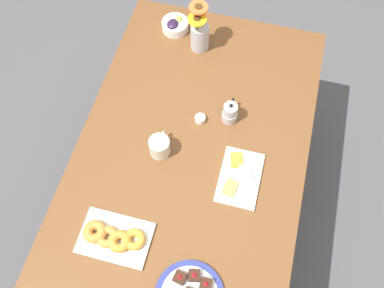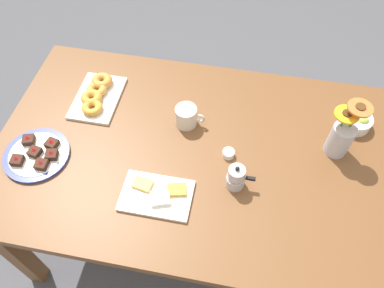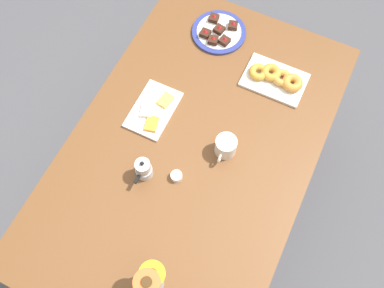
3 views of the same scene
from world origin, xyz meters
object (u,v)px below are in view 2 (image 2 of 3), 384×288
(jam_cup_honey, at_px, (228,153))
(flower_vase, at_px, (341,137))
(croissant_platter, at_px, (97,95))
(dessert_plate, at_px, (37,154))
(dining_table, at_px, (192,161))
(grape_bowl, at_px, (355,120))
(moka_pot, at_px, (236,178))
(cheese_platter, at_px, (157,195))
(coffee_mug, at_px, (186,116))

(jam_cup_honey, distance_m, flower_vase, 0.44)
(croissant_platter, relative_size, dessert_plate, 1.08)
(dining_table, relative_size, jam_cup_honey, 33.33)
(jam_cup_honey, height_order, dessert_plate, dessert_plate)
(jam_cup_honey, xyz_separation_m, flower_vase, (0.42, 0.11, 0.07))
(dessert_plate, bearing_deg, grape_bowl, 17.88)
(grape_bowl, xyz_separation_m, moka_pot, (-0.45, -0.38, 0.02))
(grape_bowl, relative_size, dessert_plate, 0.52)
(jam_cup_honey, bearing_deg, grape_bowl, 27.22)
(flower_vase, bearing_deg, moka_pot, -148.05)
(grape_bowl, distance_m, jam_cup_honey, 0.56)
(cheese_platter, bearing_deg, dining_table, 69.40)
(dessert_plate, height_order, flower_vase, flower_vase)
(dining_table, height_order, dessert_plate, dessert_plate)
(cheese_platter, xyz_separation_m, moka_pot, (0.27, 0.10, 0.04))
(dessert_plate, bearing_deg, cheese_platter, -9.34)
(coffee_mug, distance_m, jam_cup_honey, 0.24)
(dining_table, distance_m, croissant_platter, 0.52)
(dining_table, bearing_deg, croissant_platter, 157.15)
(cheese_platter, height_order, dessert_plate, dessert_plate)
(dining_table, height_order, cheese_platter, cheese_platter)
(coffee_mug, xyz_separation_m, cheese_platter, (-0.04, -0.36, -0.04))
(coffee_mug, bearing_deg, dessert_plate, -153.35)
(grape_bowl, height_order, croissant_platter, grape_bowl)
(grape_bowl, relative_size, moka_pot, 1.13)
(coffee_mug, height_order, flower_vase, flower_vase)
(dessert_plate, bearing_deg, croissant_platter, 68.93)
(coffee_mug, relative_size, dessert_plate, 0.48)
(grape_bowl, distance_m, dessert_plate, 1.30)
(dining_table, height_order, moka_pot, moka_pot)
(jam_cup_honey, bearing_deg, cheese_platter, -135.43)
(dining_table, relative_size, moka_pot, 13.45)
(cheese_platter, distance_m, moka_pot, 0.30)
(cheese_platter, height_order, croissant_platter, croissant_platter)
(coffee_mug, relative_size, flower_vase, 0.49)
(dining_table, bearing_deg, dessert_plate, -166.38)
(dining_table, xyz_separation_m, grape_bowl, (0.64, 0.26, 0.12))
(coffee_mug, height_order, cheese_platter, coffee_mug)
(flower_vase, height_order, moka_pot, flower_vase)
(cheese_platter, bearing_deg, coffee_mug, 84.05)
(cheese_platter, distance_m, flower_vase, 0.73)
(flower_vase, bearing_deg, dining_table, -169.20)
(jam_cup_honey, bearing_deg, moka_pot, -71.70)
(coffee_mug, distance_m, dessert_plate, 0.62)
(croissant_platter, height_order, moka_pot, moka_pot)
(coffee_mug, relative_size, cheese_platter, 0.48)
(dining_table, bearing_deg, grape_bowl, 21.67)
(grape_bowl, height_order, jam_cup_honey, grape_bowl)
(cheese_platter, height_order, jam_cup_honey, cheese_platter)
(dining_table, height_order, coffee_mug, coffee_mug)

